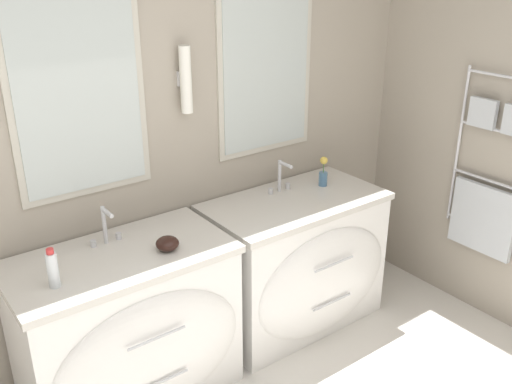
{
  "coord_description": "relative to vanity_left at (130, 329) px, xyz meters",
  "views": [
    {
      "loc": [
        -1.14,
        -0.89,
        2.28
      ],
      "look_at": [
        0.49,
        1.29,
        1.12
      ],
      "focal_mm": 40.0,
      "sensor_mm": 36.0,
      "label": 1
    }
  ],
  "objects": [
    {
      "name": "flower_vase",
      "position": [
        1.45,
        0.1,
        0.51
      ],
      "size": [
        0.05,
        0.05,
        0.2
      ],
      "color": "teal",
      "rests_on": "vanity_right"
    },
    {
      "name": "amenity_bowl",
      "position": [
        0.22,
        -0.06,
        0.47
      ],
      "size": [
        0.12,
        0.12,
        0.07
      ],
      "color": "black",
      "rests_on": "vanity_left"
    },
    {
      "name": "wall_back",
      "position": [
        0.2,
        0.38,
        0.87
      ],
      "size": [
        5.72,
        0.14,
        2.6
      ],
      "color": "#9E9384",
      "rests_on": "ground_plane"
    },
    {
      "name": "vanity_right",
      "position": [
        1.16,
        0.0,
        0.0
      ],
      "size": [
        1.13,
        0.67,
        0.87
      ],
      "color": "white",
      "rests_on": "ground_plane"
    },
    {
      "name": "faucet_right",
      "position": [
        1.16,
        0.18,
        0.53
      ],
      "size": [
        0.17,
        0.13,
        0.21
      ],
      "color": "silver",
      "rests_on": "vanity_right"
    },
    {
      "name": "vanity_left",
      "position": [
        0.0,
        0.0,
        0.0
      ],
      "size": [
        1.13,
        0.67,
        0.87
      ],
      "color": "white",
      "rests_on": "ground_plane"
    },
    {
      "name": "toiletry_bottle",
      "position": [
        -0.36,
        -0.06,
        0.52
      ],
      "size": [
        0.05,
        0.05,
        0.19
      ],
      "color": "silver",
      "rests_on": "vanity_left"
    },
    {
      "name": "faucet_left",
      "position": [
        0.0,
        0.18,
        0.53
      ],
      "size": [
        0.17,
        0.13,
        0.21
      ],
      "color": "silver",
      "rests_on": "vanity_left"
    }
  ]
}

